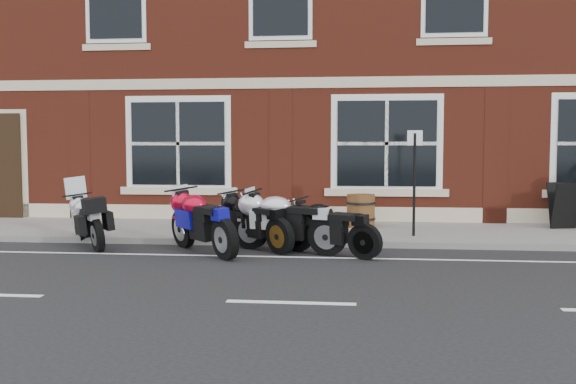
% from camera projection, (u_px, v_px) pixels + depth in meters
% --- Properties ---
extents(ground, '(80.00, 80.00, 0.00)m').
position_uv_depth(ground, '(309.00, 260.00, 10.83)').
color(ground, black).
rests_on(ground, ground).
extents(sidewalk, '(30.00, 3.00, 0.12)m').
position_uv_depth(sidewalk, '(319.00, 232.00, 13.81)').
color(sidewalk, slate).
rests_on(sidewalk, ground).
extents(kerb, '(30.00, 0.16, 0.12)m').
position_uv_depth(kerb, '(314.00, 243.00, 12.24)').
color(kerb, slate).
rests_on(kerb, ground).
extents(pub_building, '(24.00, 12.00, 12.00)m').
position_uv_depth(pub_building, '(332.00, 20.00, 20.81)').
color(pub_building, maroon).
rests_on(pub_building, ground).
extents(moto_touring_silver, '(1.27, 1.69, 1.31)m').
position_uv_depth(moto_touring_silver, '(89.00, 218.00, 12.23)').
color(moto_touring_silver, black).
rests_on(moto_touring_silver, ground).
extents(moto_sport_red, '(1.62, 1.86, 1.05)m').
position_uv_depth(moto_sport_red, '(203.00, 220.00, 11.47)').
color(moto_sport_red, black).
rests_on(moto_sport_red, ground).
extents(moto_sport_black, '(1.64, 1.61, 0.97)m').
position_uv_depth(moto_sport_black, '(255.00, 219.00, 11.93)').
color(moto_sport_black, black).
rests_on(moto_sport_black, ground).
extents(moto_sport_silver, '(2.15, 0.98, 1.02)m').
position_uv_depth(moto_sport_silver, '(286.00, 220.00, 11.57)').
color(moto_sport_silver, black).
rests_on(moto_sport_silver, ground).
extents(moto_naked_black, '(1.81, 1.13, 0.91)m').
position_uv_depth(moto_naked_black, '(329.00, 226.00, 11.25)').
color(moto_naked_black, black).
rests_on(moto_naked_black, ground).
extents(a_board_sign, '(0.69, 0.55, 1.00)m').
position_uv_depth(a_board_sign, '(564.00, 205.00, 13.96)').
color(a_board_sign, black).
rests_on(a_board_sign, sidewalk).
extents(barrel_planter, '(0.65, 0.65, 0.72)m').
position_uv_depth(barrel_planter, '(361.00, 211.00, 14.20)').
color(barrel_planter, '#552616').
rests_on(barrel_planter, sidewalk).
extents(parking_sign, '(0.30, 0.06, 2.10)m').
position_uv_depth(parking_sign, '(414.00, 175.00, 12.72)').
color(parking_sign, black).
rests_on(parking_sign, sidewalk).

